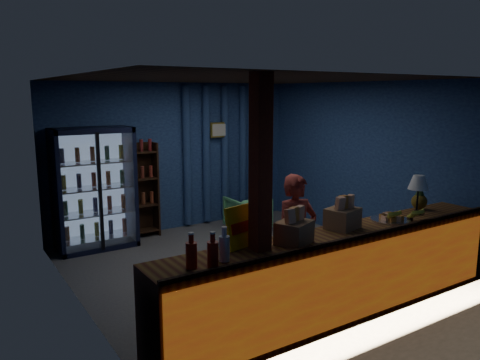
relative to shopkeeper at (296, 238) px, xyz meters
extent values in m
plane|color=#515154|center=(0.12, 1.32, -0.75)|extent=(4.60, 4.60, 0.00)
plane|color=navy|center=(0.12, 3.52, 0.55)|extent=(4.60, 0.00, 4.60)
plane|color=navy|center=(0.12, -0.88, 0.55)|extent=(4.60, 0.00, 4.60)
plane|color=navy|center=(-2.18, 1.32, 0.55)|extent=(0.00, 4.40, 4.40)
plane|color=navy|center=(2.42, 1.32, 0.55)|extent=(0.00, 4.40, 4.40)
plane|color=#472D19|center=(0.12, 1.32, 1.85)|extent=(4.60, 4.60, 0.00)
cube|color=brown|center=(0.12, -0.58, -0.28)|extent=(4.40, 0.55, 0.95)
cube|color=red|center=(0.12, -0.87, -0.28)|extent=(4.35, 0.02, 0.81)
cube|color=#332010|center=(0.12, -0.85, 0.22)|extent=(4.40, 0.04, 0.04)
cube|color=#9B3616|center=(-0.93, -0.58, 0.55)|extent=(0.16, 0.16, 2.60)
cube|color=black|center=(-1.43, 3.44, 0.20)|extent=(1.20, 0.06, 1.90)
cube|color=black|center=(-2.00, 3.17, 0.20)|extent=(0.06, 0.60, 1.90)
cube|color=black|center=(-0.86, 3.17, 0.20)|extent=(0.06, 0.60, 1.90)
cube|color=black|center=(-1.43, 3.17, 1.11)|extent=(1.20, 0.60, 0.08)
cube|color=black|center=(-1.43, 3.17, -0.71)|extent=(1.20, 0.60, 0.08)
cube|color=#99B2D8|center=(-1.43, 3.39, 0.20)|extent=(1.08, 0.02, 1.74)
cube|color=white|center=(-1.43, 2.89, 0.20)|extent=(1.12, 0.02, 1.78)
cube|color=black|center=(-1.43, 2.87, 0.20)|extent=(0.05, 0.05, 1.80)
cube|color=silver|center=(-1.43, 3.17, -0.58)|extent=(1.08, 0.48, 0.02)
cylinder|color=#C7571C|center=(-1.88, 3.17, -0.45)|extent=(0.07, 0.07, 0.22)
cylinder|color=#165925|center=(-1.66, 3.17, -0.45)|extent=(0.07, 0.07, 0.22)
cylinder|color=gold|center=(-1.43, 3.17, -0.45)|extent=(0.07, 0.07, 0.22)
cylinder|color=#1A1751|center=(-1.21, 3.17, -0.45)|extent=(0.07, 0.07, 0.22)
cylinder|color=#9C301C|center=(-0.98, 3.17, -0.45)|extent=(0.07, 0.07, 0.22)
cube|color=silver|center=(-1.43, 3.17, -0.18)|extent=(1.08, 0.48, 0.02)
cylinder|color=#165925|center=(-1.88, 3.17, -0.05)|extent=(0.07, 0.07, 0.22)
cylinder|color=gold|center=(-1.66, 3.17, -0.05)|extent=(0.07, 0.07, 0.22)
cylinder|color=#1A1751|center=(-1.43, 3.17, -0.05)|extent=(0.07, 0.07, 0.22)
cylinder|color=#9C301C|center=(-1.21, 3.17, -0.05)|extent=(0.07, 0.07, 0.22)
cylinder|color=#C7571C|center=(-0.98, 3.17, -0.05)|extent=(0.07, 0.07, 0.22)
cube|color=silver|center=(-1.43, 3.17, 0.22)|extent=(1.08, 0.48, 0.02)
cylinder|color=gold|center=(-1.88, 3.17, 0.35)|extent=(0.07, 0.07, 0.22)
cylinder|color=#1A1751|center=(-1.66, 3.17, 0.35)|extent=(0.07, 0.07, 0.22)
cylinder|color=#9C301C|center=(-1.43, 3.17, 0.35)|extent=(0.07, 0.07, 0.22)
cylinder|color=#C7571C|center=(-1.21, 3.17, 0.35)|extent=(0.07, 0.07, 0.22)
cylinder|color=#165925|center=(-0.98, 3.17, 0.35)|extent=(0.07, 0.07, 0.22)
cube|color=silver|center=(-1.43, 3.17, 0.62)|extent=(1.08, 0.48, 0.02)
cylinder|color=#1A1751|center=(-1.88, 3.17, 0.75)|extent=(0.07, 0.07, 0.22)
cylinder|color=#9C301C|center=(-1.66, 3.17, 0.75)|extent=(0.07, 0.07, 0.22)
cylinder|color=#C7571C|center=(-1.43, 3.17, 0.75)|extent=(0.07, 0.07, 0.22)
cylinder|color=#165925|center=(-1.21, 3.17, 0.75)|extent=(0.07, 0.07, 0.22)
cylinder|color=gold|center=(-0.98, 3.17, 0.75)|extent=(0.07, 0.07, 0.22)
cube|color=#332010|center=(-0.58, 3.47, 0.05)|extent=(0.50, 0.02, 1.60)
cube|color=#332010|center=(-0.82, 3.34, 0.05)|extent=(0.03, 0.28, 1.60)
cube|color=#332010|center=(-0.35, 3.34, 0.05)|extent=(0.03, 0.28, 1.60)
cube|color=#332010|center=(-0.58, 3.34, -0.65)|extent=(0.46, 0.26, 0.02)
cube|color=#332010|center=(-0.58, 3.34, -0.20)|extent=(0.46, 0.26, 0.02)
cube|color=#332010|center=(-0.58, 3.34, 0.25)|extent=(0.46, 0.26, 0.02)
cube|color=#332010|center=(-0.58, 3.34, 0.70)|extent=(0.46, 0.26, 0.02)
cylinder|color=navy|center=(0.32, 3.46, 0.55)|extent=(0.14, 0.14, 2.50)
cylinder|color=navy|center=(0.72, 3.46, 0.55)|extent=(0.14, 0.14, 2.50)
cylinder|color=navy|center=(1.12, 3.46, 0.55)|extent=(0.14, 0.14, 2.50)
cylinder|color=navy|center=(1.52, 3.46, 0.55)|extent=(0.14, 0.14, 2.50)
cylinder|color=navy|center=(1.92, 3.46, 0.55)|extent=(0.14, 0.14, 2.50)
cube|color=gold|center=(0.97, 3.42, 1.00)|extent=(0.36, 0.03, 0.28)
cube|color=silver|center=(0.97, 3.40, 1.00)|extent=(0.30, 0.01, 0.22)
imported|color=maroon|center=(0.00, 0.00, 0.00)|extent=(0.57, 0.40, 1.50)
imported|color=#5BB76D|center=(1.12, 2.70, -0.44)|extent=(0.68, 0.69, 0.61)
cube|color=#332010|center=(1.33, 2.82, -0.52)|extent=(0.55, 0.44, 0.45)
cylinder|color=#332010|center=(1.33, 2.82, -0.25)|extent=(0.09, 0.09, 0.09)
cube|color=yellow|center=(-0.97, -0.41, 0.41)|extent=(0.52, 0.22, 0.41)
cube|color=#AB190B|center=(-0.97, -0.43, 0.41)|extent=(0.43, 0.13, 0.10)
cylinder|color=#AB190B|center=(-1.70, -0.66, 0.31)|extent=(0.10, 0.10, 0.23)
cylinder|color=#AB190B|center=(-1.70, -0.66, 0.47)|extent=(0.04, 0.04, 0.09)
cylinder|color=white|center=(-1.70, -0.66, 0.51)|extent=(0.05, 0.05, 0.02)
cylinder|color=#AB190B|center=(-1.53, -0.74, 0.31)|extent=(0.10, 0.10, 0.23)
cylinder|color=#AB190B|center=(-1.53, -0.74, 0.47)|extent=(0.04, 0.04, 0.09)
cylinder|color=white|center=(-1.53, -0.74, 0.51)|extent=(0.05, 0.05, 0.02)
cylinder|color=silver|center=(-1.37, -0.66, 0.31)|extent=(0.10, 0.10, 0.23)
cylinder|color=silver|center=(-1.37, -0.66, 0.47)|extent=(0.04, 0.04, 0.09)
cylinder|color=white|center=(-1.37, -0.66, 0.51)|extent=(0.05, 0.05, 0.02)
cube|color=#9F7C4D|center=(0.24, -0.48, 0.31)|extent=(0.41, 0.36, 0.22)
cube|color=orange|center=(0.16, -0.51, 0.50)|extent=(0.10, 0.08, 0.14)
cube|color=orange|center=(0.24, -0.48, 0.50)|extent=(0.10, 0.08, 0.14)
cube|color=orange|center=(0.33, -0.46, 0.50)|extent=(0.10, 0.08, 0.14)
cube|color=#9F7C4D|center=(-0.53, -0.60, 0.31)|extent=(0.42, 0.39, 0.22)
cube|color=orange|center=(-0.61, -0.63, 0.49)|extent=(0.11, 0.09, 0.14)
cube|color=orange|center=(-0.53, -0.60, 0.49)|extent=(0.11, 0.09, 0.14)
cube|color=orange|center=(-0.45, -0.57, 0.49)|extent=(0.11, 0.09, 0.14)
cylinder|color=silver|center=(0.93, -0.58, 0.21)|extent=(0.45, 0.45, 0.02)
cube|color=orange|center=(1.01, -0.58, 0.25)|extent=(0.10, 0.07, 0.05)
cube|color=orange|center=(0.99, -0.51, 0.25)|extent=(0.12, 0.12, 0.05)
cube|color=orange|center=(0.93, -0.49, 0.25)|extent=(0.07, 0.10, 0.05)
cube|color=orange|center=(0.86, -0.51, 0.25)|extent=(0.12, 0.12, 0.05)
cube|color=orange|center=(0.84, -0.58, 0.25)|extent=(0.10, 0.07, 0.05)
cube|color=orange|center=(0.86, -0.64, 0.25)|extent=(0.12, 0.12, 0.05)
cube|color=orange|center=(0.93, -0.66, 0.25)|extent=(0.07, 0.10, 0.05)
cube|color=orange|center=(0.99, -0.64, 0.25)|extent=(0.12, 0.12, 0.05)
cylinder|color=black|center=(1.44, -0.54, 0.22)|extent=(0.11, 0.11, 0.04)
cylinder|color=black|center=(1.44, -0.54, 0.39)|extent=(0.02, 0.02, 0.34)
cone|color=white|center=(1.44, -0.54, 0.60)|extent=(0.25, 0.25, 0.17)
sphere|color=#7D6216|center=(1.66, -0.42, 0.31)|extent=(0.19, 0.19, 0.19)
cone|color=#2A4E1A|center=(1.66, -0.42, 0.47)|extent=(0.11, 0.11, 0.15)
camera|label=1|loc=(-3.39, -4.04, 1.66)|focal=35.00mm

